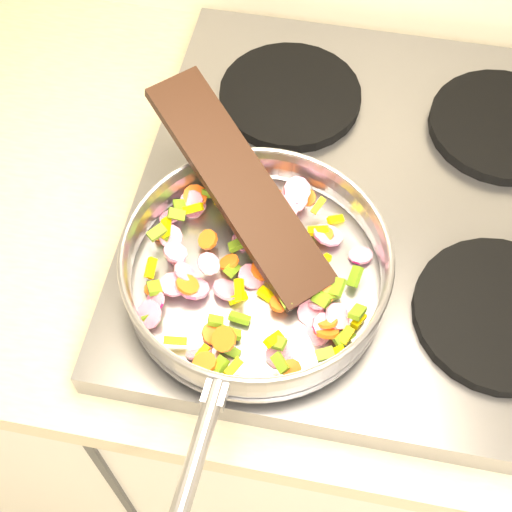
# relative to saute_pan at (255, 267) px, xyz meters

# --- Properties ---
(cooktop) EXTENTS (0.60, 0.60, 0.04)m
(cooktop) POSITION_rel_saute_pan_xyz_m (0.13, 0.16, -0.07)
(cooktop) COLOR #939399
(cooktop) RESTS_ON counter_top
(grate_fl) EXTENTS (0.19, 0.19, 0.02)m
(grate_fl) POSITION_rel_saute_pan_xyz_m (-0.01, 0.02, -0.04)
(grate_fl) COLOR black
(grate_fl) RESTS_ON cooktop
(grate_fr) EXTENTS (0.19, 0.19, 0.02)m
(grate_fr) POSITION_rel_saute_pan_xyz_m (0.27, 0.02, -0.04)
(grate_fr) COLOR black
(grate_fr) RESTS_ON cooktop
(grate_bl) EXTENTS (0.19, 0.19, 0.02)m
(grate_bl) POSITION_rel_saute_pan_xyz_m (-0.01, 0.30, -0.04)
(grate_bl) COLOR black
(grate_bl) RESTS_ON cooktop
(grate_br) EXTENTS (0.19, 0.19, 0.02)m
(grate_br) POSITION_rel_saute_pan_xyz_m (0.27, 0.30, -0.04)
(grate_br) COLOR black
(grate_br) RESTS_ON cooktop
(saute_pan) EXTENTS (0.33, 0.50, 0.06)m
(saute_pan) POSITION_rel_saute_pan_xyz_m (0.00, 0.00, 0.00)
(saute_pan) COLOR #9E9EA5
(saute_pan) RESTS_ON grate_fl
(vegetable_heap) EXTENTS (0.26, 0.27, 0.05)m
(vegetable_heap) POSITION_rel_saute_pan_xyz_m (-0.00, 0.01, -0.01)
(vegetable_heap) COLOR #C91363
(vegetable_heap) RESTS_ON saute_pan
(wooden_spatula) EXTENTS (0.25, 0.25, 0.10)m
(wooden_spatula) POSITION_rel_saute_pan_xyz_m (-0.03, 0.08, 0.03)
(wooden_spatula) COLOR black
(wooden_spatula) RESTS_ON saute_pan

